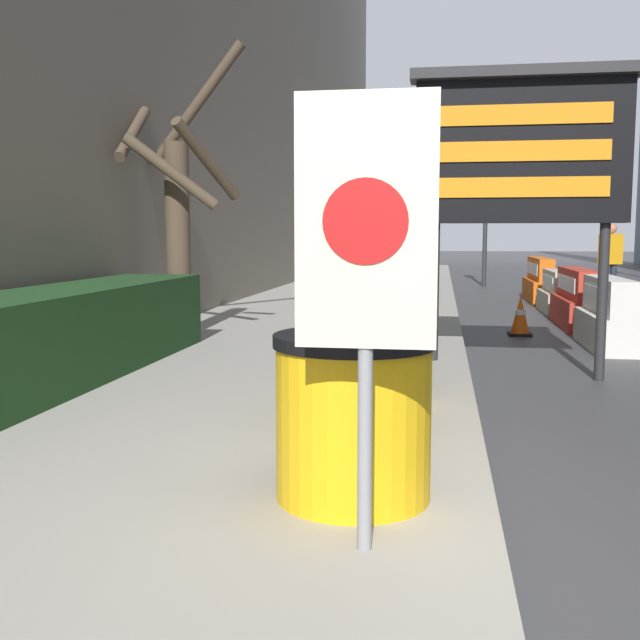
{
  "coord_description": "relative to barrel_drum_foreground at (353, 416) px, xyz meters",
  "views": [
    {
      "loc": [
        -0.28,
        -2.98,
        1.43
      ],
      "look_at": [
        -1.99,
        7.53,
        0.2
      ],
      "focal_mm": 42.0,
      "sensor_mm": 36.0,
      "label": 1
    }
  ],
  "objects": [
    {
      "name": "traffic_cone_mid",
      "position": [
        2.81,
        14.02,
        -0.29
      ],
      "size": [
        0.31,
        0.31,
        0.55
      ],
      "color": "black",
      "rests_on": "ground_plane"
    },
    {
      "name": "jersey_barrier_red_striped",
      "position": [
        2.49,
        8.48,
        -0.17
      ],
      "size": [
        0.54,
        1.95,
        0.9
      ],
      "color": "red",
      "rests_on": "ground_plane"
    },
    {
      "name": "barrel_drum_back",
      "position": [
        -0.02,
        2.14,
        0.0
      ],
      "size": [
        0.77,
        0.77,
        0.8
      ],
      "color": "yellow",
      "rests_on": "sidewalk_left"
    },
    {
      "name": "jersey_barrier_white",
      "position": [
        2.49,
        6.26,
        -0.17
      ],
      "size": [
        0.55,
        1.69,
        0.88
      ],
      "color": "silver",
      "rests_on": "ground_plane"
    },
    {
      "name": "hedge_strip",
      "position": [
        -2.84,
        2.49,
        -0.0
      ],
      "size": [
        0.9,
        4.92,
        0.8
      ],
      "color": "#1E421E",
      "rests_on": "sidewalk_left"
    },
    {
      "name": "jersey_barrier_orange_far",
      "position": [
        2.49,
        12.92,
        -0.15
      ],
      "size": [
        0.51,
        2.12,
        0.92
      ],
      "color": "orange",
      "rests_on": "ground_plane"
    },
    {
      "name": "traffic_cone_near",
      "position": [
        2.83,
        7.45,
        -0.27
      ],
      "size": [
        0.33,
        0.33,
        0.59
      ],
      "color": "black",
      "rests_on": "ground_plane"
    },
    {
      "name": "traffic_light_near_curb",
      "position": [
        1.57,
        17.36,
        2.23
      ],
      "size": [
        0.28,
        0.45,
        3.84
      ],
      "color": "#2D2D30",
      "rests_on": "ground_plane"
    },
    {
      "name": "jersey_barrier_cream",
      "position": [
        2.49,
        10.56,
        -0.22
      ],
      "size": [
        0.51,
        1.61,
        0.77
      ],
      "color": "beige",
      "rests_on": "ground_plane"
    },
    {
      "name": "pedestrian_worker",
      "position": [
        3.91,
        13.0,
        0.41
      ],
      "size": [
        0.5,
        0.43,
        1.64
      ],
      "rotation": [
        0.0,
        0.0,
        0.48
      ],
      "color": "#23283D",
      "rests_on": "ground_plane"
    },
    {
      "name": "barrel_drum_foreground",
      "position": [
        0.0,
        0.0,
        0.0
      ],
      "size": [
        0.77,
        0.77,
        0.8
      ],
      "color": "yellow",
      "rests_on": "sidewalk_left"
    },
    {
      "name": "message_board",
      "position": [
        1.15,
        4.07,
        1.66
      ],
      "size": [
        2.14,
        0.36,
        2.99
      ],
      "color": "#28282B",
      "rests_on": "ground_plane"
    },
    {
      "name": "barrel_drum_middle",
      "position": [
        -0.06,
        1.07,
        0.0
      ],
      "size": [
        0.77,
        0.77,
        0.8
      ],
      "color": "yellow",
      "rests_on": "sidewalk_left"
    },
    {
      "name": "sidewalk_left",
      "position": [
        -1.38,
        -0.51,
        -0.48
      ],
      "size": [
        4.13,
        56.0,
        0.16
      ],
      "color": "#A39E93",
      "rests_on": "ground_plane"
    },
    {
      "name": "warning_sign",
      "position": [
        0.11,
        -0.61,
        0.8
      ],
      "size": [
        0.55,
        0.08,
        1.81
      ],
      "color": "gray",
      "rests_on": "sidewalk_left"
    },
    {
      "name": "ground_plane",
      "position": [
        0.69,
        -0.51,
        -0.56
      ],
      "size": [
        120.0,
        120.0,
        0.0
      ],
      "primitive_type": "plane",
      "color": "#3F3F42"
    },
    {
      "name": "traffic_cone_far",
      "position": [
        1.52,
        7.28,
        -0.28
      ],
      "size": [
        0.32,
        0.32,
        0.58
      ],
      "color": "black",
      "rests_on": "ground_plane"
    },
    {
      "name": "bare_tree",
      "position": [
        -2.81,
        5.43,
        1.2
      ],
      "size": [
        1.4,
        1.57,
        3.71
      ],
      "color": "#4C3D2D",
      "rests_on": "sidewalk_left"
    }
  ]
}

